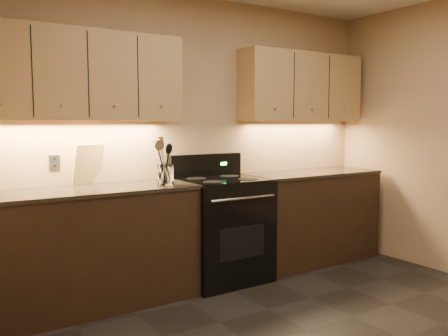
% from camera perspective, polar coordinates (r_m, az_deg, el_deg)
% --- Properties ---
extents(wall_back, '(4.00, 0.04, 2.60)m').
position_cam_1_polar(wall_back, '(4.48, -3.37, 3.74)').
color(wall_back, tan).
rests_on(wall_back, ground).
extents(counter_left, '(1.62, 0.62, 0.93)m').
position_cam_1_polar(counter_left, '(3.88, -15.49, -9.19)').
color(counter_left, black).
rests_on(counter_left, ground).
extents(counter_right, '(1.46, 0.62, 0.93)m').
position_cam_1_polar(counter_right, '(5.03, 10.26, -5.71)').
color(counter_right, black).
rests_on(counter_right, ground).
extents(stove, '(0.76, 0.68, 1.14)m').
position_cam_1_polar(stove, '(4.35, -0.30, -7.22)').
color(stove, black).
rests_on(stove, ground).
extents(upper_cab_left, '(1.60, 0.30, 0.70)m').
position_cam_1_polar(upper_cab_left, '(3.92, -16.67, 10.58)').
color(upper_cab_left, tan).
rests_on(upper_cab_left, wall_back).
extents(upper_cab_right, '(1.44, 0.30, 0.70)m').
position_cam_1_polar(upper_cab_right, '(5.06, 9.35, 9.55)').
color(upper_cab_right, tan).
rests_on(upper_cab_right, wall_back).
extents(outlet_plate, '(0.08, 0.01, 0.12)m').
position_cam_1_polar(outlet_plate, '(4.01, -19.72, 0.64)').
color(outlet_plate, '#B2B5BA').
rests_on(outlet_plate, wall_back).
extents(utensil_crock, '(0.17, 0.17, 0.17)m').
position_cam_1_polar(utensil_crock, '(3.87, -7.03, -0.91)').
color(utensil_crock, white).
rests_on(utensil_crock, counter_left).
extents(cutting_board, '(0.29, 0.18, 0.33)m').
position_cam_1_polar(cutting_board, '(4.03, -16.02, 0.43)').
color(cutting_board, tan).
rests_on(cutting_board, counter_left).
extents(wooden_spoon, '(0.15, 0.11, 0.30)m').
position_cam_1_polar(wooden_spoon, '(3.84, -7.49, 0.26)').
color(wooden_spoon, tan).
rests_on(wooden_spoon, utensil_crock).
extents(black_spoon, '(0.08, 0.13, 0.33)m').
position_cam_1_polar(black_spoon, '(3.89, -7.19, 0.58)').
color(black_spoon, black).
rests_on(black_spoon, utensil_crock).
extents(black_turner, '(0.14, 0.19, 0.38)m').
position_cam_1_polar(black_turner, '(3.85, -6.91, 0.89)').
color(black_turner, black).
rests_on(black_turner, utensil_crock).
extents(steel_spatula, '(0.17, 0.12, 0.40)m').
position_cam_1_polar(steel_spatula, '(3.88, -6.62, 1.10)').
color(steel_spatula, silver).
rests_on(steel_spatula, utensil_crock).
extents(steel_skimmer, '(0.19, 0.13, 0.37)m').
position_cam_1_polar(steel_skimmer, '(3.87, -6.71, 0.78)').
color(steel_skimmer, silver).
rests_on(steel_skimmer, utensil_crock).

